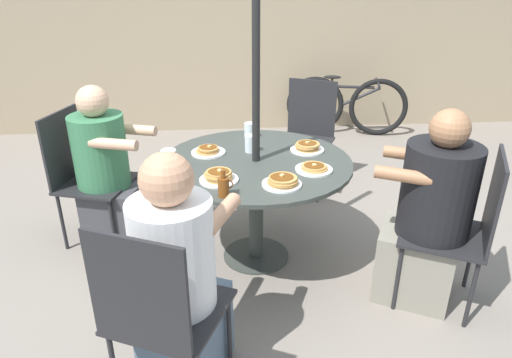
% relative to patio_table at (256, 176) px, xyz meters
% --- Properties ---
extents(ground_plane, '(12.00, 12.00, 0.00)m').
position_rel_patio_table_xyz_m(ground_plane, '(0.00, 0.00, -0.61)').
color(ground_plane, gray).
extents(back_fence, '(10.00, 0.06, 1.82)m').
position_rel_patio_table_xyz_m(back_fence, '(0.00, 2.84, 0.30)').
color(back_fence, tan).
rests_on(back_fence, ground).
extents(patio_table, '(1.21, 1.21, 0.72)m').
position_rel_patio_table_xyz_m(patio_table, '(0.00, 0.00, 0.00)').
color(patio_table, '#383D38').
rests_on(patio_table, ground).
extents(umbrella_pole, '(0.05, 0.05, 2.14)m').
position_rel_patio_table_xyz_m(umbrella_pole, '(0.00, 0.00, 0.46)').
color(umbrella_pole, black).
rests_on(umbrella_pole, ground).
extents(patio_chair_north, '(0.56, 0.56, 0.95)m').
position_rel_patio_table_xyz_m(patio_chair_north, '(-1.19, 0.36, -0.08)').
color(patio_chair_north, '#232326').
rests_on(patio_chair_north, ground).
extents(diner_north, '(0.57, 0.48, 1.14)m').
position_rel_patio_table_xyz_m(diner_north, '(-1.01, 0.31, -0.09)').
color(diner_north, '#3D3D42').
rests_on(diner_north, ground).
extents(patio_chair_east, '(0.60, 0.60, 0.95)m').
position_rel_patio_table_xyz_m(patio_chair_east, '(-0.50, -1.13, -0.08)').
color(patio_chair_east, '#232326').
rests_on(patio_chair_east, ground).
extents(diner_east, '(0.51, 0.58, 1.17)m').
position_rel_patio_table_xyz_m(diner_east, '(-0.43, -0.96, -0.08)').
color(diner_east, slate).
rests_on(diner_east, ground).
extents(patio_chair_south, '(0.61, 0.61, 0.95)m').
position_rel_patio_table_xyz_m(patio_chair_south, '(1.10, -0.57, -0.08)').
color(patio_chair_south, '#232326').
rests_on(patio_chair_south, ground).
extents(diner_south, '(0.60, 0.56, 1.17)m').
position_rel_patio_table_xyz_m(diner_south, '(0.94, -0.48, -0.09)').
color(diner_south, gray).
rests_on(diner_south, ground).
extents(patio_chair_west, '(0.60, 0.60, 0.95)m').
position_rel_patio_table_xyz_m(patio_chair_west, '(0.54, 1.11, -0.08)').
color(patio_chair_west, '#232326').
rests_on(patio_chair_west, ground).
extents(pancake_plate_a, '(0.22, 0.22, 0.04)m').
position_rel_patio_table_xyz_m(pancake_plate_a, '(0.33, -0.19, 0.12)').
color(pancake_plate_a, white).
rests_on(pancake_plate_a, patio_table).
extents(pancake_plate_b, '(0.22, 0.22, 0.06)m').
position_rel_patio_table_xyz_m(pancake_plate_b, '(0.12, -0.38, 0.13)').
color(pancake_plate_b, white).
rests_on(pancake_plate_b, patio_table).
extents(pancake_plate_c, '(0.22, 0.22, 0.07)m').
position_rel_patio_table_xyz_m(pancake_plate_c, '(0.35, 0.14, 0.13)').
color(pancake_plate_c, white).
rests_on(pancake_plate_c, patio_table).
extents(pancake_plate_d, '(0.22, 0.22, 0.07)m').
position_rel_patio_table_xyz_m(pancake_plate_d, '(-0.24, -0.29, 0.13)').
color(pancake_plate_d, white).
rests_on(pancake_plate_d, patio_table).
extents(pancake_plate_e, '(0.22, 0.22, 0.06)m').
position_rel_patio_table_xyz_m(pancake_plate_e, '(-0.30, 0.15, 0.13)').
color(pancake_plate_e, white).
rests_on(pancake_plate_e, patio_table).
extents(syrup_bottle, '(0.08, 0.06, 0.15)m').
position_rel_patio_table_xyz_m(syrup_bottle, '(-0.21, -0.48, 0.17)').
color(syrup_bottle, brown).
rests_on(syrup_bottle, patio_table).
extents(coffee_cup, '(0.09, 0.09, 0.11)m').
position_rel_patio_table_xyz_m(coffee_cup, '(-0.53, -0.06, 0.16)').
color(coffee_cup, '#33513D').
rests_on(coffee_cup, patio_table).
extents(drinking_glass_a, '(0.07, 0.07, 0.11)m').
position_rel_patio_table_xyz_m(drinking_glass_a, '(-0.02, 0.15, 0.16)').
color(drinking_glass_a, silver).
rests_on(drinking_glass_a, patio_table).
extents(drinking_glass_b, '(0.08, 0.08, 0.11)m').
position_rel_patio_table_xyz_m(drinking_glass_b, '(-0.01, 0.44, 0.16)').
color(drinking_glass_b, silver).
rests_on(drinking_glass_b, patio_table).
extents(bicycle, '(1.39, 0.49, 0.70)m').
position_rel_patio_table_xyz_m(bicycle, '(1.29, 2.52, -0.26)').
color(bicycle, black).
rests_on(bicycle, ground).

